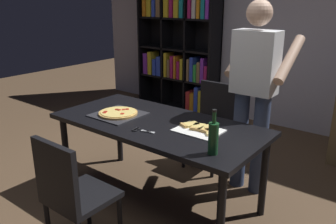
{
  "coord_description": "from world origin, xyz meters",
  "views": [
    {
      "loc": [
        1.79,
        -2.15,
        1.76
      ],
      "look_at": [
        0.0,
        0.15,
        0.8
      ],
      "focal_mm": 37.29,
      "sensor_mm": 36.0,
      "label": 1
    }
  ],
  "objects_px": {
    "chair_near_camera": "(71,191)",
    "chair_far_side": "(212,120)",
    "person_serving_pizza": "(254,87)",
    "pepperoni_pizza_on_tray": "(118,113)",
    "dining_table": "(157,130)",
    "wine_bottle": "(213,137)",
    "bookshelf": "(180,48)",
    "kitchen_scissors": "(140,130)"
  },
  "relations": [
    {
      "from": "dining_table",
      "to": "pepperoni_pizza_on_tray",
      "type": "xyz_separation_m",
      "value": [
        -0.39,
        -0.08,
        0.09
      ]
    },
    {
      "from": "dining_table",
      "to": "wine_bottle",
      "type": "xyz_separation_m",
      "value": [
        0.7,
        -0.26,
        0.19
      ]
    },
    {
      "from": "kitchen_scissors",
      "to": "person_serving_pizza",
      "type": "bearing_deg",
      "value": 61.07
    },
    {
      "from": "pepperoni_pizza_on_tray",
      "to": "dining_table",
      "type": "bearing_deg",
      "value": 11.01
    },
    {
      "from": "chair_far_side",
      "to": "person_serving_pizza",
      "type": "distance_m",
      "value": 0.77
    },
    {
      "from": "chair_far_side",
      "to": "pepperoni_pizza_on_tray",
      "type": "distance_m",
      "value": 1.1
    },
    {
      "from": "dining_table",
      "to": "person_serving_pizza",
      "type": "bearing_deg",
      "value": 51.93
    },
    {
      "from": "dining_table",
      "to": "wine_bottle",
      "type": "relative_size",
      "value": 5.85
    },
    {
      "from": "dining_table",
      "to": "person_serving_pizza",
      "type": "distance_m",
      "value": 0.94
    },
    {
      "from": "chair_far_side",
      "to": "person_serving_pizza",
      "type": "relative_size",
      "value": 0.51
    },
    {
      "from": "person_serving_pizza",
      "to": "chair_near_camera",
      "type": "bearing_deg",
      "value": -108.69
    },
    {
      "from": "dining_table",
      "to": "person_serving_pizza",
      "type": "relative_size",
      "value": 1.06
    },
    {
      "from": "dining_table",
      "to": "chair_near_camera",
      "type": "relative_size",
      "value": 2.05
    },
    {
      "from": "bookshelf",
      "to": "kitchen_scissors",
      "type": "relative_size",
      "value": 9.86
    },
    {
      "from": "chair_far_side",
      "to": "bookshelf",
      "type": "height_order",
      "value": "bookshelf"
    },
    {
      "from": "pepperoni_pizza_on_tray",
      "to": "bookshelf",
      "type": "bearing_deg",
      "value": 114.14
    },
    {
      "from": "person_serving_pizza",
      "to": "pepperoni_pizza_on_tray",
      "type": "distance_m",
      "value": 1.24
    },
    {
      "from": "dining_table",
      "to": "chair_near_camera",
      "type": "bearing_deg",
      "value": -90.0
    },
    {
      "from": "kitchen_scissors",
      "to": "wine_bottle",
      "type": "bearing_deg",
      "value": -1.04
    },
    {
      "from": "chair_near_camera",
      "to": "wine_bottle",
      "type": "distance_m",
      "value": 1.03
    },
    {
      "from": "chair_near_camera",
      "to": "wine_bottle",
      "type": "relative_size",
      "value": 2.85
    },
    {
      "from": "pepperoni_pizza_on_tray",
      "to": "kitchen_scissors",
      "type": "relative_size",
      "value": 2.07
    },
    {
      "from": "bookshelf",
      "to": "kitchen_scissors",
      "type": "bearing_deg",
      "value": -59.9
    },
    {
      "from": "dining_table",
      "to": "chair_far_side",
      "type": "bearing_deg",
      "value": 90.0
    },
    {
      "from": "chair_near_camera",
      "to": "bookshelf",
      "type": "height_order",
      "value": "bookshelf"
    },
    {
      "from": "pepperoni_pizza_on_tray",
      "to": "kitchen_scissors",
      "type": "bearing_deg",
      "value": -21.86
    },
    {
      "from": "chair_near_camera",
      "to": "wine_bottle",
      "type": "bearing_deg",
      "value": 43.29
    },
    {
      "from": "chair_near_camera",
      "to": "chair_far_side",
      "type": "height_order",
      "value": "same"
    },
    {
      "from": "chair_far_side",
      "to": "pepperoni_pizza_on_tray",
      "type": "bearing_deg",
      "value": -111.58
    },
    {
      "from": "bookshelf",
      "to": "wine_bottle",
      "type": "relative_size",
      "value": 6.17
    },
    {
      "from": "wine_bottle",
      "to": "kitchen_scissors",
      "type": "xyz_separation_m",
      "value": [
        -0.68,
        0.01,
        -0.11
      ]
    },
    {
      "from": "chair_near_camera",
      "to": "chair_far_side",
      "type": "xyz_separation_m",
      "value": [
        0.0,
        1.84,
        0.0
      ]
    },
    {
      "from": "person_serving_pizza",
      "to": "pepperoni_pizza_on_tray",
      "type": "bearing_deg",
      "value": -140.51
    },
    {
      "from": "chair_near_camera",
      "to": "person_serving_pizza",
      "type": "height_order",
      "value": "person_serving_pizza"
    },
    {
      "from": "chair_near_camera",
      "to": "person_serving_pizza",
      "type": "distance_m",
      "value": 1.78
    },
    {
      "from": "chair_far_side",
      "to": "bookshelf",
      "type": "bearing_deg",
      "value": 135.72
    },
    {
      "from": "person_serving_pizza",
      "to": "pepperoni_pizza_on_tray",
      "type": "relative_size",
      "value": 4.27
    },
    {
      "from": "dining_table",
      "to": "wine_bottle",
      "type": "bearing_deg",
      "value": -20.11
    },
    {
      "from": "bookshelf",
      "to": "wine_bottle",
      "type": "xyz_separation_m",
      "value": [
        2.2,
        -2.63,
        -0.11
      ]
    },
    {
      "from": "pepperoni_pizza_on_tray",
      "to": "person_serving_pizza",
      "type": "bearing_deg",
      "value": 39.49
    },
    {
      "from": "chair_far_side",
      "to": "kitchen_scissors",
      "type": "distance_m",
      "value": 1.19
    },
    {
      "from": "bookshelf",
      "to": "chair_near_camera",
      "type": "bearing_deg",
      "value": -65.62
    }
  ]
}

